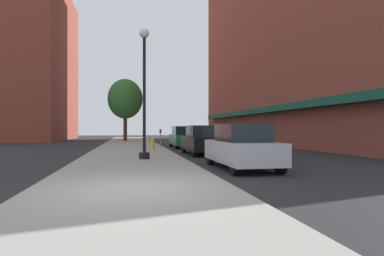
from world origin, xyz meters
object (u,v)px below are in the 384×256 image
at_px(lamppost, 144,91).
at_px(fire_hydrant, 153,143).
at_px(car_silver, 242,147).
at_px(tree_near, 125,99).
at_px(car_black, 202,140).
at_px(parking_meter_near, 160,136).
at_px(car_green, 184,137).

distance_m(lamppost, fire_hydrant, 7.57).
distance_m(lamppost, car_silver, 5.35).
xyz_separation_m(lamppost, fire_hydrant, (0.87, 7.03, -2.68)).
distance_m(tree_near, car_silver, 26.01).
height_order(fire_hydrant, car_black, car_black).
height_order(car_silver, car_black, same).
height_order(lamppost, tree_near, tree_near).
height_order(parking_meter_near, car_green, car_green).
bearing_deg(fire_hydrant, car_silver, -76.08).
bearing_deg(lamppost, car_black, 44.45).
bearing_deg(tree_near, parking_meter_near, -79.31).
xyz_separation_m(parking_meter_near, tree_near, (-2.61, 13.84, 3.79)).
xyz_separation_m(fire_hydrant, car_silver, (2.57, -10.36, 0.29)).
relative_size(lamppost, car_green, 1.37).
bearing_deg(fire_hydrant, lamppost, -97.04).
relative_size(lamppost, car_silver, 1.37).
distance_m(fire_hydrant, parking_meter_near, 1.34).
bearing_deg(car_silver, car_green, 88.32).
xyz_separation_m(fire_hydrant, car_green, (2.57, 2.86, 0.29)).
bearing_deg(car_black, car_green, 88.99).
height_order(lamppost, car_black, lamppost).
relative_size(fire_hydrant, tree_near, 0.12).
bearing_deg(parking_meter_near, car_green, 41.96).
xyz_separation_m(fire_hydrant, parking_meter_near, (0.62, 1.11, 0.43)).
xyz_separation_m(lamppost, tree_near, (-1.13, 21.97, 1.53)).
height_order(parking_meter_near, car_silver, car_silver).
bearing_deg(tree_near, car_silver, -79.78).
bearing_deg(car_black, parking_meter_near, 111.25).
height_order(parking_meter_near, tree_near, tree_near).
bearing_deg(car_silver, fire_hydrant, 102.24).
xyz_separation_m(tree_near, car_black, (4.56, -18.60, -3.93)).
bearing_deg(car_black, tree_near, 102.77).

